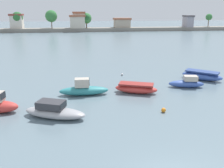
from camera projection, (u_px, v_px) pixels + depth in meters
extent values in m
cube|color=black|center=(3.00, 96.00, 20.21)|extent=(0.24, 0.89, 0.55)
ellipsoid|color=#9E9EA3|center=(55.00, 113.00, 19.56)|extent=(5.40, 3.53, 0.80)
cube|color=#333338|center=(51.00, 104.00, 19.43)|extent=(2.45, 2.00, 0.55)
cube|color=black|center=(63.00, 105.00, 19.17)|extent=(0.51, 1.11, 0.39)
ellipsoid|color=teal|center=(84.00, 91.00, 24.78)|extent=(5.00, 1.53, 0.88)
cube|color=#BCB2A3|center=(82.00, 83.00, 24.51)|extent=(1.43, 1.00, 0.84)
cube|color=black|center=(89.00, 82.00, 24.57)|extent=(0.10, 0.87, 0.59)
ellipsoid|color=#C63833|center=(136.00, 89.00, 25.43)|extent=(4.67, 3.07, 0.85)
cube|color=maroon|center=(136.00, 84.00, 25.28)|extent=(3.76, 2.51, 0.17)
ellipsoid|color=#3856A8|center=(186.00, 84.00, 27.28)|extent=(4.03, 1.96, 0.77)
cube|color=#BCB2A3|center=(191.00, 78.00, 27.06)|extent=(1.62, 1.22, 0.56)
cube|color=black|center=(197.00, 78.00, 27.00)|extent=(0.25, 0.85, 0.39)
ellipsoid|color=#3856A8|center=(202.00, 76.00, 30.24)|extent=(4.79, 4.46, 0.94)
cube|color=navy|center=(202.00, 72.00, 30.08)|extent=(3.87, 3.62, 0.17)
sphere|color=orange|center=(164.00, 110.00, 20.58)|extent=(0.39, 0.39, 0.39)
sphere|color=white|center=(122.00, 74.00, 32.33)|extent=(0.31, 0.31, 0.31)
cube|color=gray|center=(87.00, 30.00, 100.88)|extent=(132.61, 6.60, 1.43)
cube|color=beige|center=(17.00, 22.00, 96.73)|extent=(4.56, 4.24, 4.90)
cube|color=brown|center=(16.00, 15.00, 95.93)|extent=(5.02, 4.67, 0.70)
cube|color=beige|center=(77.00, 22.00, 99.04)|extent=(5.86, 5.19, 4.42)
cube|color=#995B42|center=(77.00, 16.00, 98.31)|extent=(6.44, 5.71, 0.70)
cube|color=beige|center=(79.00, 21.00, 99.88)|extent=(4.74, 3.88, 5.72)
cube|color=#995B42|center=(79.00, 13.00, 98.96)|extent=(5.22, 4.27, 0.70)
cube|color=#B2A38E|center=(122.00, 24.00, 103.00)|extent=(6.35, 5.47, 3.18)
cube|color=#995B42|center=(122.00, 19.00, 102.44)|extent=(6.99, 6.01, 0.70)
cube|color=#99939E|center=(188.00, 22.00, 105.61)|extent=(3.07, 4.90, 4.23)
cube|color=#565156|center=(188.00, 16.00, 104.90)|extent=(3.38, 5.39, 0.70)
cylinder|color=brown|center=(87.00, 24.00, 99.52)|extent=(0.36, 0.36, 2.82)
sphere|color=#235B2D|center=(86.00, 18.00, 98.78)|extent=(2.93, 2.93, 2.93)
cylinder|color=brown|center=(208.00, 23.00, 108.63)|extent=(0.36, 0.36, 2.96)
sphere|color=#387A3D|center=(209.00, 17.00, 107.88)|extent=(2.82, 2.82, 2.82)
cylinder|color=brown|center=(86.00, 25.00, 100.43)|extent=(0.36, 0.36, 2.08)
sphere|color=#387A3D|center=(86.00, 18.00, 99.63)|extent=(4.30, 4.30, 4.30)
cylinder|color=brown|center=(52.00, 25.00, 98.47)|extent=(0.36, 0.36, 2.82)
sphere|color=#387A3D|center=(51.00, 16.00, 97.52)|extent=(4.70, 4.70, 4.70)
cylinder|color=brown|center=(18.00, 25.00, 96.57)|extent=(0.36, 0.36, 2.67)
sphere|color=#2D6B33|center=(17.00, 17.00, 95.71)|extent=(4.15, 4.15, 4.15)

